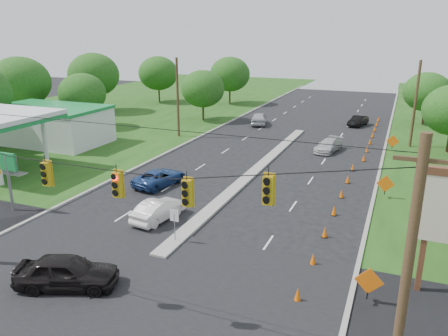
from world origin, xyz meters
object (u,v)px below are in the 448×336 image
at_px(white_sedan, 159,210).
at_px(black_sedan, 67,272).
at_px(gas_station, 40,123).
at_px(blue_pickup, 160,177).

bearing_deg(white_sedan, black_sedan, 97.55).
relative_size(black_sedan, white_sedan, 1.14).
bearing_deg(black_sedan, gas_station, 25.30).
xyz_separation_m(gas_station, white_sedan, (21.11, -11.76, -1.88)).
relative_size(gas_station, blue_pickup, 4.16).
relative_size(white_sedan, blue_pickup, 0.89).
bearing_deg(blue_pickup, white_sedan, 131.70).
bearing_deg(gas_station, blue_pickup, -18.37).
xyz_separation_m(white_sedan, blue_pickup, (-3.37, 5.87, -0.04)).
distance_m(gas_station, blue_pickup, 18.79).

